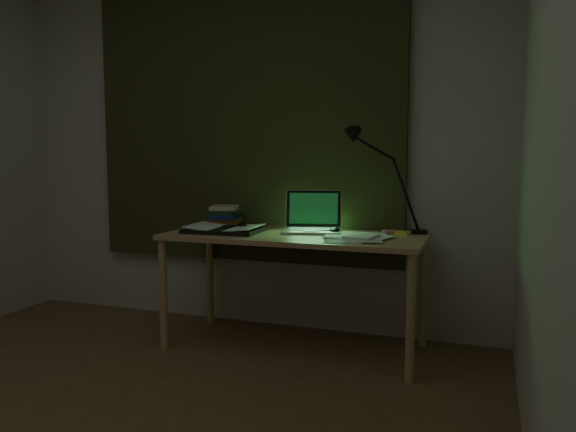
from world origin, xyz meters
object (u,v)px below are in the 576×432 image
object	(u,v)px
laptop	(312,212)
loose_papers	(354,237)
book_stack	(225,216)
desk_lamp	(419,184)
open_textbook	(224,229)
desk	(295,291)

from	to	relation	value
laptop	loose_papers	world-z (taller)	laptop
book_stack	desk_lamp	size ratio (longest dim) A/B	0.37
open_textbook	loose_papers	bearing A→B (deg)	-2.84
desk	desk_lamp	xyz separation A→B (m)	(0.69, 0.27, 0.65)
desk	loose_papers	world-z (taller)	loose_papers
laptop	book_stack	xyz separation A→B (m)	(-0.63, 0.08, -0.05)
loose_papers	desk	bearing A→B (deg)	170.33
laptop	loose_papers	size ratio (longest dim) A/B	1.11
laptop	desk_lamp	xyz separation A→B (m)	(0.61, 0.17, 0.17)
desk	laptop	bearing A→B (deg)	50.54
laptop	loose_papers	bearing A→B (deg)	-41.46
laptop	open_textbook	bearing A→B (deg)	-175.93
loose_papers	open_textbook	bearing A→B (deg)	-179.85
desk_lamp	desk	bearing A→B (deg)	-148.49
desk	book_stack	size ratio (longest dim) A/B	7.03
open_textbook	desk_lamp	bearing A→B (deg)	13.58
book_stack	desk	bearing A→B (deg)	-18.03
laptop	desk	bearing A→B (deg)	-142.78
desk	open_textbook	xyz separation A→B (m)	(-0.43, -0.07, 0.37)
loose_papers	desk_lamp	xyz separation A→B (m)	(0.32, 0.33, 0.29)
desk	laptop	world-z (taller)	laptop
open_textbook	loose_papers	xyz separation A→B (m)	(0.81, 0.00, -0.01)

